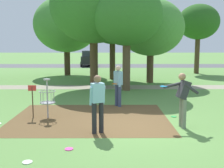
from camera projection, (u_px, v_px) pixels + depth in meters
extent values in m
plane|color=#5B8942|center=(138.00, 128.00, 8.66)|extent=(160.00, 160.00, 0.00)
cube|color=brown|center=(90.00, 118.00, 9.81)|extent=(5.44, 4.26, 0.01)
cylinder|color=#9E9EA3|center=(47.00, 99.00, 9.76)|extent=(0.05, 0.05, 1.35)
cylinder|color=#9E9EA3|center=(47.00, 79.00, 9.66)|extent=(0.24, 0.24, 0.04)
torus|color=#9E9EA3|center=(47.00, 91.00, 9.72)|extent=(0.58, 0.58, 0.02)
torus|color=#9E9EA3|center=(48.00, 103.00, 9.77)|extent=(0.55, 0.55, 0.03)
cylinder|color=#9E9EA3|center=(48.00, 103.00, 9.78)|extent=(0.48, 0.48, 0.02)
cylinder|color=gray|center=(54.00, 97.00, 9.75)|extent=(0.01, 0.01, 0.40)
cylinder|color=gray|center=(54.00, 96.00, 9.89)|extent=(0.01, 0.01, 0.40)
cylinder|color=gray|center=(51.00, 96.00, 9.97)|extent=(0.01, 0.01, 0.40)
cylinder|color=gray|center=(47.00, 96.00, 9.97)|extent=(0.01, 0.01, 0.40)
cylinder|color=gray|center=(43.00, 96.00, 9.88)|extent=(0.01, 0.01, 0.40)
cylinder|color=gray|center=(41.00, 97.00, 9.75)|extent=(0.01, 0.01, 0.40)
cylinder|color=gray|center=(41.00, 98.00, 9.61)|extent=(0.01, 0.01, 0.40)
cylinder|color=gray|center=(44.00, 98.00, 9.52)|extent=(0.01, 0.01, 0.40)
cylinder|color=gray|center=(48.00, 98.00, 9.52)|extent=(0.01, 0.01, 0.40)
cylinder|color=gray|center=(52.00, 98.00, 9.61)|extent=(0.01, 0.01, 0.40)
cylinder|color=#4C3823|center=(33.00, 102.00, 9.87)|extent=(0.04, 0.04, 1.10)
cube|color=red|center=(32.00, 88.00, 9.80)|extent=(0.28, 0.03, 0.20)
cylinder|color=#384260|center=(120.00, 96.00, 11.53)|extent=(0.14, 0.14, 0.92)
cylinder|color=#384260|center=(117.00, 95.00, 11.71)|extent=(0.14, 0.14, 0.92)
cube|color=#84B7D1|center=(118.00, 78.00, 11.51)|extent=(0.38, 0.42, 0.56)
sphere|color=beige|center=(118.00, 68.00, 11.46)|extent=(0.22, 0.22, 0.22)
cylinder|color=#84B7D1|center=(120.00, 80.00, 11.36)|extent=(0.19, 0.16, 0.55)
cylinder|color=#84B7D1|center=(115.00, 79.00, 11.67)|extent=(0.19, 0.16, 0.55)
cylinder|color=orange|center=(115.00, 84.00, 11.45)|extent=(0.22, 0.22, 0.02)
cylinder|color=slate|center=(184.00, 114.00, 8.54)|extent=(0.14, 0.14, 0.92)
cylinder|color=slate|center=(181.00, 112.00, 8.76)|extent=(0.14, 0.14, 0.92)
cube|color=#2D2D33|center=(184.00, 90.00, 8.55)|extent=(0.42, 0.40, 0.60)
sphere|color=#9E7051|center=(182.00, 77.00, 8.48)|extent=(0.22, 0.22, 0.22)
cylinder|color=#2D2D33|center=(172.00, 85.00, 8.65)|extent=(0.59, 0.16, 0.21)
cylinder|color=#1E93DB|center=(164.00, 86.00, 8.62)|extent=(0.22, 0.22, 0.02)
cylinder|color=#2D2D33|center=(191.00, 89.00, 8.40)|extent=(0.48, 0.15, 0.37)
cylinder|color=#232328|center=(94.00, 118.00, 8.03)|extent=(0.14, 0.14, 0.92)
cylinder|color=#232328|center=(101.00, 117.00, 8.13)|extent=(0.14, 0.14, 0.92)
cube|color=#84B7D1|center=(98.00, 93.00, 7.98)|extent=(0.42, 0.35, 0.56)
sphere|color=brown|center=(97.00, 79.00, 7.92)|extent=(0.22, 0.22, 0.22)
cylinder|color=#84B7D1|center=(91.00, 96.00, 7.92)|extent=(0.15, 0.19, 0.55)
cylinder|color=#84B7D1|center=(103.00, 95.00, 8.09)|extent=(0.15, 0.19, 0.55)
cylinder|color=#1E93DB|center=(95.00, 100.00, 8.17)|extent=(0.22, 0.22, 0.02)
cylinder|color=#E53D99|center=(69.00, 149.00, 6.88)|extent=(0.21, 0.21, 0.02)
cylinder|color=white|center=(27.00, 162.00, 6.11)|extent=(0.22, 0.22, 0.02)
cylinder|color=green|center=(174.00, 117.00, 9.97)|extent=(0.20, 0.20, 0.02)
cylinder|color=#4C3823|center=(197.00, 56.00, 24.67)|extent=(0.42, 0.42, 3.18)
ellipsoid|color=#285B1E|center=(198.00, 22.00, 24.26)|extent=(3.59, 3.59, 3.05)
cylinder|color=#4C3823|center=(150.00, 68.00, 18.86)|extent=(0.46, 0.46, 2.04)
ellipsoid|color=#4C8E3D|center=(151.00, 27.00, 18.48)|extent=(4.43, 4.43, 3.77)
cylinder|color=#422D1E|center=(67.00, 62.00, 23.33)|extent=(0.49, 0.49, 2.20)
ellipsoid|color=#4C8E3D|center=(66.00, 24.00, 22.89)|extent=(5.36, 5.36, 4.55)
cylinder|color=#4C3823|center=(94.00, 63.00, 16.88)|extent=(0.48, 0.48, 2.88)
ellipsoid|color=#38752D|center=(93.00, 6.00, 16.41)|extent=(5.11, 5.11, 4.34)
cylinder|color=#4C3823|center=(112.00, 61.00, 20.72)|extent=(0.42, 0.42, 2.76)
ellipsoid|color=#2D6623|center=(112.00, 24.00, 20.34)|extent=(3.41, 3.41, 2.90)
cylinder|color=brown|center=(126.00, 67.00, 15.55)|extent=(0.44, 0.44, 2.70)
ellipsoid|color=#38752D|center=(127.00, 15.00, 15.16)|extent=(3.94, 3.94, 3.35)
cube|color=#4C4C51|center=(117.00, 66.00, 33.85)|extent=(36.00, 6.00, 0.01)
cube|color=black|center=(89.00, 60.00, 33.41)|extent=(2.04, 4.30, 0.90)
cube|color=#2D333D|center=(89.00, 53.00, 33.30)|extent=(1.71, 2.27, 0.64)
cylinder|color=black|center=(82.00, 63.00, 34.71)|extent=(0.21, 0.61, 0.60)
cylinder|color=black|center=(97.00, 63.00, 34.82)|extent=(0.21, 0.61, 0.60)
cylinder|color=black|center=(81.00, 64.00, 32.13)|extent=(0.21, 0.61, 0.60)
cylinder|color=black|center=(97.00, 64.00, 32.25)|extent=(0.21, 0.61, 0.60)
cube|color=gray|center=(124.00, 87.00, 16.91)|extent=(40.00, 1.62, 0.00)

